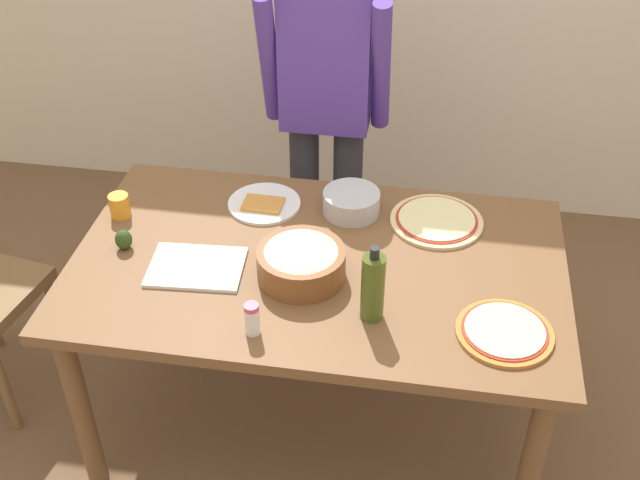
{
  "coord_description": "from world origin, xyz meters",
  "views": [
    {
      "loc": [
        0.33,
        -1.96,
        2.35
      ],
      "look_at": [
        0.0,
        0.05,
        0.81
      ],
      "focal_mm": 44.1,
      "sensor_mm": 36.0,
      "label": 1
    }
  ],
  "objects_px": {
    "person_cook": "(326,103)",
    "popcorn_bowl": "(301,261)",
    "pizza_raw_on_board": "(437,220)",
    "olive_oil_bottle": "(373,287)",
    "pizza_cooked_on_tray": "(505,332)",
    "avocado": "(124,240)",
    "dining_table": "(318,283)",
    "salt_shaker": "(252,319)",
    "plate_with_slice": "(264,204)",
    "cup_orange": "(120,206)",
    "cutting_board_white": "(196,267)",
    "mixing_bowl_steel": "(351,202)"
  },
  "relations": [
    {
      "from": "person_cook",
      "to": "popcorn_bowl",
      "type": "height_order",
      "value": "person_cook"
    },
    {
      "from": "pizza_raw_on_board",
      "to": "olive_oil_bottle",
      "type": "height_order",
      "value": "olive_oil_bottle"
    },
    {
      "from": "pizza_cooked_on_tray",
      "to": "avocado",
      "type": "xyz_separation_m",
      "value": [
        -1.23,
        0.21,
        0.03
      ]
    },
    {
      "from": "dining_table",
      "to": "salt_shaker",
      "type": "bearing_deg",
      "value": -110.25
    },
    {
      "from": "person_cook",
      "to": "plate_with_slice",
      "type": "distance_m",
      "value": 0.52
    },
    {
      "from": "cup_orange",
      "to": "cutting_board_white",
      "type": "distance_m",
      "value": 0.42
    },
    {
      "from": "pizza_cooked_on_tray",
      "to": "popcorn_bowl",
      "type": "height_order",
      "value": "popcorn_bowl"
    },
    {
      "from": "popcorn_bowl",
      "to": "olive_oil_bottle",
      "type": "relative_size",
      "value": 1.09
    },
    {
      "from": "person_cook",
      "to": "mixing_bowl_steel",
      "type": "distance_m",
      "value": 0.51
    },
    {
      "from": "popcorn_bowl",
      "to": "olive_oil_bottle",
      "type": "xyz_separation_m",
      "value": [
        0.24,
        -0.15,
        0.05
      ]
    },
    {
      "from": "popcorn_bowl",
      "to": "salt_shaker",
      "type": "xyz_separation_m",
      "value": [
        -0.09,
        -0.27,
        -0.01
      ]
    },
    {
      "from": "mixing_bowl_steel",
      "to": "salt_shaker",
      "type": "xyz_separation_m",
      "value": [
        -0.2,
        -0.65,
        0.01
      ]
    },
    {
      "from": "plate_with_slice",
      "to": "cup_orange",
      "type": "xyz_separation_m",
      "value": [
        -0.48,
        -0.14,
        0.03
      ]
    },
    {
      "from": "pizza_cooked_on_tray",
      "to": "popcorn_bowl",
      "type": "xyz_separation_m",
      "value": [
        -0.63,
        0.16,
        0.05
      ]
    },
    {
      "from": "dining_table",
      "to": "pizza_raw_on_board",
      "type": "distance_m",
      "value": 0.48
    },
    {
      "from": "olive_oil_bottle",
      "to": "avocado",
      "type": "height_order",
      "value": "olive_oil_bottle"
    },
    {
      "from": "dining_table",
      "to": "mixing_bowl_steel",
      "type": "height_order",
      "value": "mixing_bowl_steel"
    },
    {
      "from": "pizza_raw_on_board",
      "to": "avocado",
      "type": "distance_m",
      "value": 1.06
    },
    {
      "from": "mixing_bowl_steel",
      "to": "cutting_board_white",
      "type": "height_order",
      "value": "mixing_bowl_steel"
    },
    {
      "from": "person_cook",
      "to": "plate_with_slice",
      "type": "relative_size",
      "value": 6.23
    },
    {
      "from": "popcorn_bowl",
      "to": "salt_shaker",
      "type": "height_order",
      "value": "popcorn_bowl"
    },
    {
      "from": "person_cook",
      "to": "salt_shaker",
      "type": "xyz_separation_m",
      "value": [
        -0.04,
        -1.11,
        -0.13
      ]
    },
    {
      "from": "cup_orange",
      "to": "cutting_board_white",
      "type": "xyz_separation_m",
      "value": [
        0.34,
        -0.24,
        -0.04
      ]
    },
    {
      "from": "dining_table",
      "to": "cutting_board_white",
      "type": "relative_size",
      "value": 5.33
    },
    {
      "from": "popcorn_bowl",
      "to": "mixing_bowl_steel",
      "type": "bearing_deg",
      "value": 73.77
    },
    {
      "from": "pizza_cooked_on_tray",
      "to": "pizza_raw_on_board",
      "type": "bearing_deg",
      "value": 112.67
    },
    {
      "from": "olive_oil_bottle",
      "to": "cup_orange",
      "type": "distance_m",
      "value": 1.0
    },
    {
      "from": "avocado",
      "to": "dining_table",
      "type": "bearing_deg",
      "value": 2.88
    },
    {
      "from": "pizza_cooked_on_tray",
      "to": "avocado",
      "type": "height_order",
      "value": "avocado"
    },
    {
      "from": "olive_oil_bottle",
      "to": "avocado",
      "type": "xyz_separation_m",
      "value": [
        -0.84,
        0.2,
        -0.08
      ]
    },
    {
      "from": "pizza_raw_on_board",
      "to": "cup_orange",
      "type": "bearing_deg",
      "value": -172.83
    },
    {
      "from": "cup_orange",
      "to": "salt_shaker",
      "type": "xyz_separation_m",
      "value": [
        0.59,
        -0.5,
        0.01
      ]
    },
    {
      "from": "pizza_raw_on_board",
      "to": "avocado",
      "type": "xyz_separation_m",
      "value": [
        -1.01,
        -0.31,
        0.03
      ]
    },
    {
      "from": "pizza_cooked_on_tray",
      "to": "cutting_board_white",
      "type": "height_order",
      "value": "pizza_cooked_on_tray"
    },
    {
      "from": "pizza_cooked_on_tray",
      "to": "cup_orange",
      "type": "height_order",
      "value": "cup_orange"
    },
    {
      "from": "salt_shaker",
      "to": "avocado",
      "type": "bearing_deg",
      "value": 147.65
    },
    {
      "from": "person_cook",
      "to": "salt_shaker",
      "type": "distance_m",
      "value": 1.12
    },
    {
      "from": "popcorn_bowl",
      "to": "cutting_board_white",
      "type": "distance_m",
      "value": 0.34
    },
    {
      "from": "avocado",
      "to": "cutting_board_white",
      "type": "bearing_deg",
      "value": -13.96
    },
    {
      "from": "dining_table",
      "to": "pizza_raw_on_board",
      "type": "xyz_separation_m",
      "value": [
        0.37,
        0.28,
        0.1
      ]
    },
    {
      "from": "plate_with_slice",
      "to": "cup_orange",
      "type": "height_order",
      "value": "cup_orange"
    },
    {
      "from": "dining_table",
      "to": "olive_oil_bottle",
      "type": "distance_m",
      "value": 0.37
    },
    {
      "from": "pizza_raw_on_board",
      "to": "mixing_bowl_steel",
      "type": "relative_size",
      "value": 1.61
    },
    {
      "from": "olive_oil_bottle",
      "to": "cup_orange",
      "type": "height_order",
      "value": "olive_oil_bottle"
    },
    {
      "from": "plate_with_slice",
      "to": "salt_shaker",
      "type": "xyz_separation_m",
      "value": [
        0.11,
        -0.64,
        0.04
      ]
    },
    {
      "from": "salt_shaker",
      "to": "pizza_cooked_on_tray",
      "type": "bearing_deg",
      "value": 8.68
    },
    {
      "from": "avocado",
      "to": "plate_with_slice",
      "type": "bearing_deg",
      "value": 38.15
    },
    {
      "from": "pizza_raw_on_board",
      "to": "pizza_cooked_on_tray",
      "type": "xyz_separation_m",
      "value": [
        0.22,
        -0.52,
        0.0
      ]
    },
    {
      "from": "avocado",
      "to": "olive_oil_bottle",
      "type": "bearing_deg",
      "value": -13.16
    },
    {
      "from": "popcorn_bowl",
      "to": "cutting_board_white",
      "type": "height_order",
      "value": "popcorn_bowl"
    }
  ]
}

